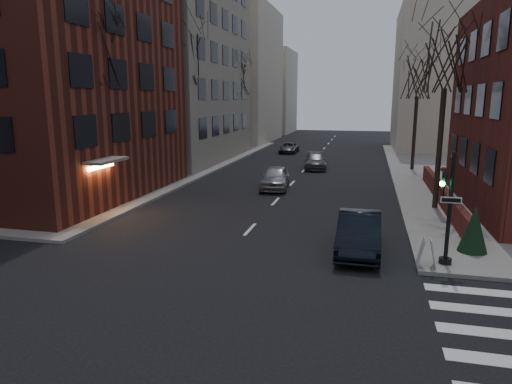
# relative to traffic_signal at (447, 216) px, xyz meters

# --- Properties ---
(ground) EXTENTS (160.00, 160.00, 0.00)m
(ground) POSITION_rel_traffic_signal_xyz_m (-7.94, -8.99, -1.91)
(ground) COLOR black
(ground) RESTS_ON ground
(sidewalk_far_left) EXTENTS (44.00, 44.00, 0.15)m
(sidewalk_far_left) POSITION_rel_traffic_signal_xyz_m (-36.94, 21.01, -1.83)
(sidewalk_far_left) COLOR gray
(sidewalk_far_left) RESTS_ON ground
(building_left_brick) EXTENTS (15.00, 15.00, 18.00)m
(building_left_brick) POSITION_rel_traffic_signal_xyz_m (-23.44, 7.51, 7.09)
(building_left_brick) COLOR maroon
(building_left_brick) RESTS_ON ground
(building_left_tan) EXTENTS (18.00, 18.00, 28.00)m
(building_left_tan) POSITION_rel_traffic_signal_xyz_m (-24.94, 25.01, 12.09)
(building_left_tan) COLOR gray
(building_left_tan) RESTS_ON ground
(low_wall_right) EXTENTS (0.35, 16.00, 1.00)m
(low_wall_right) POSITION_rel_traffic_signal_xyz_m (1.36, 10.01, -1.26)
(low_wall_right) COLOR #5B1E1A
(low_wall_right) RESTS_ON sidewalk_far_right
(building_distant_la) EXTENTS (14.00, 16.00, 18.00)m
(building_distant_la) POSITION_rel_traffic_signal_xyz_m (-22.94, 46.01, 7.09)
(building_distant_la) COLOR beige
(building_distant_la) RESTS_ON ground
(building_distant_ra) EXTENTS (14.00, 14.00, 16.00)m
(building_distant_ra) POSITION_rel_traffic_signal_xyz_m (7.06, 41.01, 6.09)
(building_distant_ra) COLOR beige
(building_distant_ra) RESTS_ON ground
(building_distant_lb) EXTENTS (10.00, 12.00, 14.00)m
(building_distant_lb) POSITION_rel_traffic_signal_xyz_m (-20.94, 63.01, 5.09)
(building_distant_lb) COLOR beige
(building_distant_lb) RESTS_ON ground
(traffic_signal) EXTENTS (0.76, 0.44, 4.00)m
(traffic_signal) POSITION_rel_traffic_signal_xyz_m (0.00, 0.00, 0.00)
(traffic_signal) COLOR black
(traffic_signal) RESTS_ON sidewalk_far_right
(tree_left_a) EXTENTS (4.18, 4.18, 10.26)m
(tree_left_a) POSITION_rel_traffic_signal_xyz_m (-16.74, 5.01, 6.56)
(tree_left_a) COLOR #2D231C
(tree_left_a) RESTS_ON sidewalk_far_left
(tree_left_b) EXTENTS (4.40, 4.40, 10.80)m
(tree_left_b) POSITION_rel_traffic_signal_xyz_m (-16.74, 17.01, 7.00)
(tree_left_b) COLOR #2D231C
(tree_left_b) RESTS_ON sidewalk_far_left
(tree_left_c) EXTENTS (3.96, 3.96, 9.72)m
(tree_left_c) POSITION_rel_traffic_signal_xyz_m (-16.74, 31.01, 6.12)
(tree_left_c) COLOR #2D231C
(tree_left_c) RESTS_ON sidewalk_far_left
(tree_right_a) EXTENTS (3.96, 3.96, 9.72)m
(tree_right_a) POSITION_rel_traffic_signal_xyz_m (0.86, 9.01, 6.12)
(tree_right_a) COLOR #2D231C
(tree_right_a) RESTS_ON sidewalk_far_right
(tree_right_b) EXTENTS (3.74, 3.74, 9.18)m
(tree_right_b) POSITION_rel_traffic_signal_xyz_m (0.86, 23.01, 5.68)
(tree_right_b) COLOR #2D231C
(tree_right_b) RESTS_ON sidewalk_far_right
(streetlamp_near) EXTENTS (0.36, 0.36, 6.28)m
(streetlamp_near) POSITION_rel_traffic_signal_xyz_m (-16.14, 13.01, 2.33)
(streetlamp_near) COLOR black
(streetlamp_near) RESTS_ON sidewalk_far_left
(streetlamp_far) EXTENTS (0.36, 0.36, 6.28)m
(streetlamp_far) POSITION_rel_traffic_signal_xyz_m (-16.14, 33.01, 2.33)
(streetlamp_far) COLOR black
(streetlamp_far) RESTS_ON sidewalk_far_left
(parked_sedan) EXTENTS (1.64, 4.69, 1.54)m
(parked_sedan) POSITION_rel_traffic_signal_xyz_m (-3.00, 1.01, -1.14)
(parked_sedan) COLOR black
(parked_sedan) RESTS_ON ground
(car_lane_silver) EXTENTS (2.19, 4.56, 1.50)m
(car_lane_silver) POSITION_rel_traffic_signal_xyz_m (-8.74, 12.85, -1.16)
(car_lane_silver) COLOR #9C9CA1
(car_lane_silver) RESTS_ON ground
(car_lane_gray) EXTENTS (2.39, 4.74, 1.32)m
(car_lane_gray) POSITION_rel_traffic_signal_xyz_m (-7.14, 22.32, -1.25)
(car_lane_gray) COLOR #46464B
(car_lane_gray) RESTS_ON ground
(car_lane_far) EXTENTS (1.91, 4.08, 1.13)m
(car_lane_far) POSITION_rel_traffic_signal_xyz_m (-11.30, 33.34, -1.34)
(car_lane_far) COLOR #414146
(car_lane_far) RESTS_ON ground
(sandwich_board) EXTENTS (0.45, 0.62, 1.00)m
(sandwich_board) POSITION_rel_traffic_signal_xyz_m (-0.64, -0.47, -1.26)
(sandwich_board) COLOR silver
(sandwich_board) RESTS_ON sidewalk_far_right
(evergreen_shrub) EXTENTS (1.39, 1.39, 1.81)m
(evergreen_shrub) POSITION_rel_traffic_signal_xyz_m (1.27, 1.63, -0.85)
(evergreen_shrub) COLOR #15311C
(evergreen_shrub) RESTS_ON sidewalk_far_right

